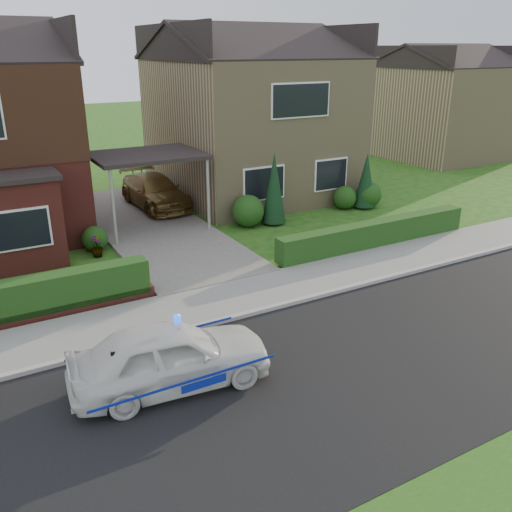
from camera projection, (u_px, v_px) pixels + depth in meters
ground at (331, 373)px, 11.15m from camera, size 120.00×120.00×0.00m
road at (331, 373)px, 11.15m from camera, size 60.00×6.00×0.02m
kerb at (258, 312)px, 13.60m from camera, size 60.00×0.16×0.12m
sidewalk at (238, 296)px, 14.46m from camera, size 60.00×2.00×0.10m
driveway at (152, 226)px, 20.05m from camera, size 3.80×12.00×0.12m
house_right at (249, 110)px, 23.85m from camera, size 7.50×8.06×7.25m
carport_link at (147, 157)px, 19.08m from camera, size 3.80×3.00×2.77m
hedge_right at (374, 247)px, 18.16m from camera, size 7.50×0.55×0.80m
shrub_left_mid at (44, 243)px, 16.62m from camera, size 1.32×1.32×1.32m
shrub_left_near at (95, 239)px, 17.69m from camera, size 0.84×0.84×0.84m
shrub_right_near at (248, 211)px, 20.03m from camera, size 1.20×1.20×1.20m
shrub_right_mid at (345, 198)px, 22.27m from camera, size 0.96×0.96×0.96m
shrub_right_far at (368, 195)px, 22.46m from camera, size 1.08×1.08×1.08m
conifer_a at (274, 190)px, 20.08m from camera, size 0.90×0.90×2.60m
conifer_b at (366, 182)px, 22.17m from camera, size 0.90×0.90×2.20m
neighbour_right at (441, 113)px, 32.39m from camera, size 6.50×7.00×5.20m
police_car at (170, 356)px, 10.50m from camera, size 3.58×4.03×1.49m
driveway_car at (155, 191)px, 22.14m from camera, size 1.94×4.44×1.27m
potted_plant_b at (78, 281)px, 14.61m from camera, size 0.50×0.46×0.73m
potted_plant_c at (97, 247)px, 17.18m from camera, size 0.50×0.50×0.68m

